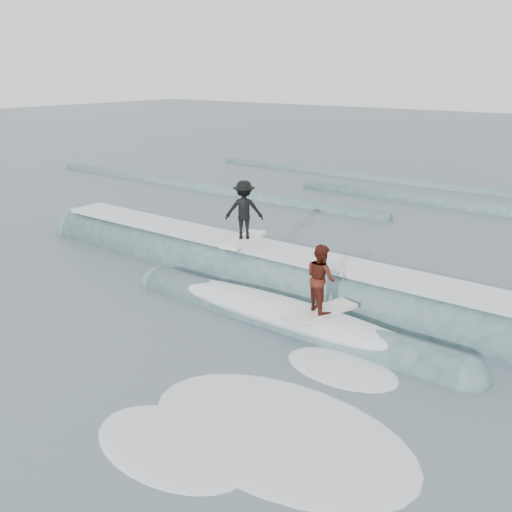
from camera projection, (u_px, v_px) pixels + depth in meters
The scene contains 6 objects.
ground at pixel (143, 348), 13.01m from camera, with size 160.00×160.00×0.00m, color #3A4B55.
breaking_wave at pixel (278, 287), 16.48m from camera, with size 20.56×3.79×2.01m.
surfer_black at pixel (244, 212), 17.06m from camera, with size 1.31×2.07×1.86m.
surfer_red at pixel (321, 282), 13.29m from camera, with size 1.12×2.07×1.72m.
whitewater at pixel (221, 419), 10.39m from camera, with size 9.80×8.54×0.10m.
far_swells at pixel (368, 197), 28.19m from camera, with size 37.39×8.65×0.80m.
Camera 1 is at (9.16, -7.72, 6.08)m, focal length 40.00 mm.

